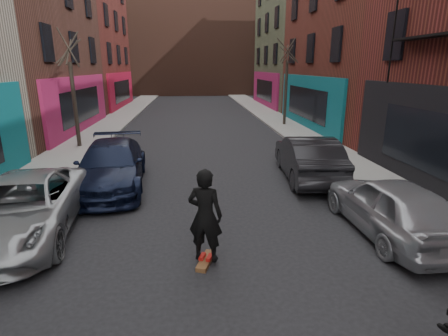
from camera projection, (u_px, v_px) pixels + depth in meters
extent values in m
cube|color=gray|center=(122.00, 116.00, 29.57)|extent=(2.50, 84.00, 0.13)
cube|color=gray|center=(267.00, 114.00, 30.68)|extent=(2.50, 84.00, 0.13)
cube|color=#47281E|center=(192.00, 46.00, 53.04)|extent=(40.00, 10.00, 14.00)
imported|color=#93979B|center=(22.00, 207.00, 8.60)|extent=(2.93, 5.52, 1.48)
imported|color=black|center=(111.00, 165.00, 12.08)|extent=(2.67, 5.57, 1.57)
imported|color=#9B9DA3|center=(391.00, 206.00, 8.66)|extent=(1.86, 4.43, 1.50)
imported|color=black|center=(308.00, 157.00, 13.04)|extent=(2.14, 5.07, 1.63)
cube|color=brown|center=(206.00, 261.00, 7.53)|extent=(0.47, 0.83, 0.10)
imported|color=black|center=(205.00, 215.00, 7.23)|extent=(0.85, 0.70, 2.02)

